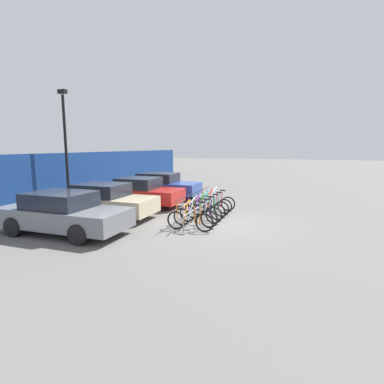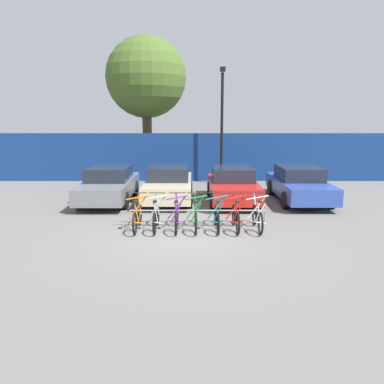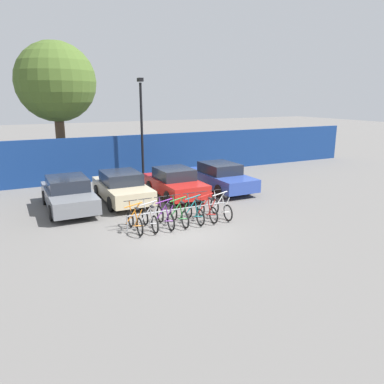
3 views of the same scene
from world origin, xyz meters
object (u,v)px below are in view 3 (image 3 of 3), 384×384
Objects in this scene: car_beige at (122,187)px; car_red at (175,183)px; bicycle_red at (207,210)px; bike_rack at (179,210)px; bicycle_purple at (165,217)px; bicycle_teal at (194,212)px; lamp_post at (142,124)px; tree_behind_hoarding at (56,83)px; bicycle_orange at (135,221)px; car_grey at (68,194)px; bicycle_silver at (150,219)px; bicycle_green at (179,215)px; car_blue at (220,177)px; bicycle_white at (221,208)px.

car_beige is 1.05× the size of car_red.
bike_rack is at bearing 170.18° from bicycle_red.
bicycle_purple and bicycle_teal have the same top height.
bicycle_teal is 8.49m from lamp_post.
bicycle_teal is 12.38m from tree_behind_hoarding.
bicycle_orange is 0.39× the size of car_grey.
bicycle_silver is 1.00× the size of bicycle_teal.
car_grey is at bearing 129.38° from bicycle_purple.
bicycle_green is 12.23m from tree_behind_hoarding.
bicycle_purple and bicycle_green have the same top height.
car_beige is (2.39, 0.12, -0.00)m from car_grey.
car_grey is (-2.87, 3.90, 0.31)m from bicycle_purple.
bicycle_silver and bicycle_red have the same top height.
car_beige is at bearing 99.86° from bicycle_purple.
bicycle_purple is at bearing 177.50° from bicycle_red.
car_blue is (4.21, 4.00, 0.31)m from bicycle_green.
bicycle_orange is at bearing 177.83° from bicycle_teal.
car_red reaches higher than bicycle_white.
bicycle_silver is 0.40× the size of car_beige.
bicycle_silver is 1.19m from bicycle_green.
lamp_post is at bearing 94.94° from bicycle_white.
bike_rack is at bearing -74.12° from car_beige.
bicycle_green is at bearing -99.76° from lamp_post.
bike_rack is 1.26m from bicycle_silver.
tree_behind_hoarding is at bearing 100.08° from bicycle_green.
bicycle_white is 8.48m from lamp_post.
bicycle_green is 1.21m from bicycle_red.
bicycle_purple is 4.06m from car_beige.
bicycle_red and bicycle_white have the same top height.
bicycle_green is 0.40× the size of car_beige.
bicycle_purple is at bearing -166.54° from bike_rack.
bicycle_orange is 4.99m from car_red.
car_blue is at bearing -44.53° from tree_behind_hoarding.
bicycle_silver is at bearing 177.83° from bicycle_teal.
car_beige reaches higher than bicycle_red.
car_grey and car_blue have the same top height.
car_red is at bearing 51.76° from bicycle_silver.
bicycle_green is 4.07m from car_red.
car_beige reaches higher than bicycle_purple.
bicycle_teal is 0.38× the size of car_blue.
tree_behind_hoarding is (0.77, 6.87, 4.81)m from car_grey.
bicycle_purple is 4.86m from car_grey.
bicycle_white is 0.30× the size of lamp_post.
bicycle_white is 0.42× the size of car_red.
car_red reaches higher than bicycle_teal.
lamp_post is 5.42m from tree_behind_hoarding.
bicycle_purple and bicycle_white have the same top height.
car_blue reaches higher than bicycle_white.
bicycle_purple is 1.78m from bicycle_red.
car_beige is at bearing 174.22° from car_red.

